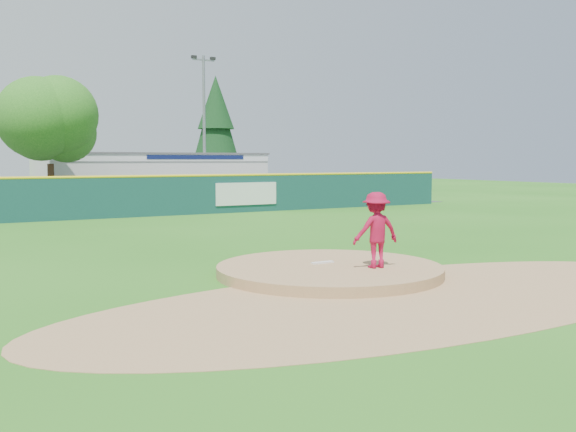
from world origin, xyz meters
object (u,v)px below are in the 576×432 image
deciduous_tree (49,129)px  light_pole_right (204,121)px  conifer_tree (216,127)px  pitcher (376,230)px  pool_building_grp (150,176)px  van (111,196)px

deciduous_tree → light_pole_right: (11.00, 4.00, 0.99)m
conifer_tree → light_pole_right: light_pole_right is taller
deciduous_tree → conifer_tree: bearing=36.3°
light_pole_right → conifer_tree: bearing=60.3°
pitcher → conifer_tree: (12.26, 36.87, 4.39)m
conifer_tree → deciduous_tree: bearing=-143.7°
pool_building_grp → conifer_tree: 8.95m
pitcher → deciduous_tree: size_ratio=0.24×
conifer_tree → light_pole_right: bearing=-119.7°
pool_building_grp → light_pole_right: 5.75m
pitcher → conifer_tree: 39.11m
pitcher → deciduous_tree: (-2.74, 25.87, 3.40)m
van → light_pole_right: size_ratio=0.45×
pitcher → light_pole_right: bearing=-97.8°
van → deciduous_tree: bearing=116.1°
van → conifer_tree: size_ratio=0.47×
pitcher → van: bearing=-84.1°
pitcher → van: size_ratio=0.40×
conifer_tree → pitcher: bearing=-108.4°
van → light_pole_right: light_pole_right is taller
van → deciduous_tree: size_ratio=0.61×
pitcher → light_pole_right: (8.26, 29.87, 4.39)m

